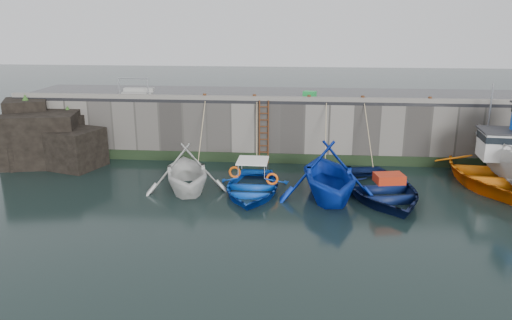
# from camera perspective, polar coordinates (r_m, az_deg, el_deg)

# --- Properties ---
(ground) EXTENTS (120.00, 120.00, 0.00)m
(ground) POSITION_cam_1_polar(r_m,az_deg,el_deg) (15.97, 5.48, -10.63)
(ground) COLOR black
(ground) RESTS_ON ground
(quay_back) EXTENTS (30.00, 5.00, 3.00)m
(quay_back) POSITION_cam_1_polar(r_m,az_deg,el_deg) (27.36, 5.49, 4.10)
(quay_back) COLOR slate
(quay_back) RESTS_ON ground
(road_back) EXTENTS (30.00, 5.00, 0.16)m
(road_back) POSITION_cam_1_polar(r_m,az_deg,el_deg) (27.08, 5.58, 7.37)
(road_back) COLOR black
(road_back) RESTS_ON quay_back
(kerb_back) EXTENTS (30.00, 0.30, 0.20)m
(kerb_back) POSITION_cam_1_polar(r_m,az_deg,el_deg) (24.73, 5.61, 6.96)
(kerb_back) COLOR slate
(kerb_back) RESTS_ON road_back
(algae_back) EXTENTS (30.00, 0.08, 0.50)m
(algae_back) POSITION_cam_1_polar(r_m,az_deg,el_deg) (25.20, 5.43, 0.12)
(algae_back) COLOR black
(algae_back) RESTS_ON ground
(rock_outcrop) EXTENTS (5.85, 4.24, 3.41)m
(rock_outcrop) POSITION_cam_1_polar(r_m,az_deg,el_deg) (27.25, -22.81, 2.33)
(rock_outcrop) COLOR black
(rock_outcrop) RESTS_ON ground
(ladder) EXTENTS (0.51, 0.08, 3.20)m
(ladder) POSITION_cam_1_polar(r_m,az_deg,el_deg) (24.88, 0.90, 3.17)
(ladder) COLOR #3F1E0F
(ladder) RESTS_ON ground
(boat_near_white) EXTENTS (4.84, 5.25, 2.30)m
(boat_near_white) POSITION_cam_1_polar(r_m,az_deg,el_deg) (21.63, -7.91, -3.38)
(boat_near_white) COLOR silver
(boat_near_white) RESTS_ON ground
(boat_near_white_rope) EXTENTS (0.04, 3.23, 3.10)m
(boat_near_white_rope) POSITION_cam_1_polar(r_m,az_deg,el_deg) (24.85, -6.16, -0.74)
(boat_near_white_rope) COLOR tan
(boat_near_white_rope) RESTS_ON ground
(boat_near_blue) EXTENTS (3.38, 4.71, 0.97)m
(boat_near_blue) POSITION_cam_1_polar(r_m,az_deg,el_deg) (21.13, -0.51, -3.70)
(boat_near_blue) COLOR #0C43B8
(boat_near_blue) RESTS_ON ground
(boat_near_blue_rope) EXTENTS (0.04, 3.27, 3.10)m
(boat_near_blue_rope) POSITION_cam_1_polar(r_m,az_deg,el_deg) (24.43, 0.29, -0.93)
(boat_near_blue_rope) COLOR tan
(boat_near_blue_rope) RESTS_ON ground
(boat_near_blacktrim) EXTENTS (4.92, 5.52, 2.64)m
(boat_near_blacktrim) POSITION_cam_1_polar(r_m,az_deg,el_deg) (20.75, 8.16, -4.26)
(boat_near_blacktrim) COLOR #0B2FB2
(boat_near_blacktrim) RESTS_ON ground
(boat_near_blacktrim_rope) EXTENTS (0.04, 3.49, 3.10)m
(boat_near_blacktrim_rope) POSITION_cam_1_polar(r_m,az_deg,el_deg) (24.22, 7.74, -1.24)
(boat_near_blacktrim_rope) COLOR tan
(boat_near_blacktrim_rope) RESTS_ON ground
(boat_near_navy) EXTENTS (4.98, 6.27, 1.17)m
(boat_near_navy) POSITION_cam_1_polar(r_m,az_deg,el_deg) (21.30, 14.04, -4.04)
(boat_near_navy) COLOR #0A1640
(boat_near_navy) RESTS_ON ground
(boat_near_navy_rope) EXTENTS (0.04, 3.28, 3.10)m
(boat_near_navy_rope) POSITION_cam_1_polar(r_m,az_deg,el_deg) (24.58, 12.85, -1.24)
(boat_near_navy_rope) COLOR tan
(boat_near_navy_rope) RESTS_ON ground
(boat_far_orange) EXTENTS (5.94, 7.91, 4.55)m
(boat_far_orange) POSITION_cam_1_polar(r_m,az_deg,el_deg) (24.81, 25.21, -1.03)
(boat_far_orange) COLOR orange
(boat_far_orange) RESTS_ON ground
(fish_crate) EXTENTS (0.73, 0.59, 0.32)m
(fish_crate) POSITION_cam_1_polar(r_m,az_deg,el_deg) (25.86, 6.15, 7.48)
(fish_crate) COLOR green
(fish_crate) RESTS_ON road_back
(railing) EXTENTS (1.60, 1.05, 1.00)m
(railing) POSITION_cam_1_polar(r_m,az_deg,el_deg) (27.17, -13.35, 7.64)
(railing) COLOR #A5A8AD
(railing) RESTS_ON road_back
(bollard_a) EXTENTS (0.18, 0.18, 0.28)m
(bollard_a) POSITION_cam_1_polar(r_m,az_deg,el_deg) (25.27, -5.88, 7.24)
(bollard_a) COLOR #3F1E0F
(bollard_a) RESTS_ON road_back
(bollard_b) EXTENTS (0.18, 0.18, 0.28)m
(bollard_b) POSITION_cam_1_polar(r_m,az_deg,el_deg) (24.92, -0.19, 7.20)
(bollard_b) COLOR #3F1E0F
(bollard_b) RESTS_ON road_back
(bollard_c) EXTENTS (0.18, 0.18, 0.28)m
(bollard_c) POSITION_cam_1_polar(r_m,az_deg,el_deg) (24.82, 6.08, 7.07)
(bollard_c) COLOR #3F1E0F
(bollard_c) RESTS_ON road_back
(bollard_d) EXTENTS (0.18, 0.18, 0.28)m
(bollard_d) POSITION_cam_1_polar(r_m,az_deg,el_deg) (25.00, 12.09, 6.87)
(bollard_d) COLOR #3F1E0F
(bollard_d) RESTS_ON road_back
(bollard_e) EXTENTS (0.18, 0.18, 0.28)m
(bollard_e) POSITION_cam_1_polar(r_m,az_deg,el_deg) (25.59, 19.26, 6.54)
(bollard_e) COLOR #3F1E0F
(bollard_e) RESTS_ON road_back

